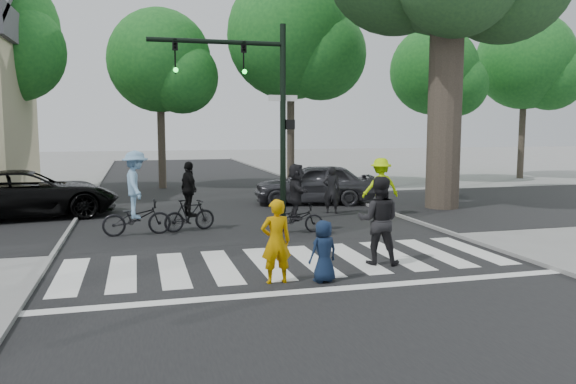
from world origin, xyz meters
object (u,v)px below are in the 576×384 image
at_px(car_suv, 28,194).
at_px(car_grey, 314,184).
at_px(cyclist_left, 136,199).
at_px(cyclist_right, 296,202).
at_px(pedestrian_woman, 276,241).
at_px(pedestrian_child, 324,251).
at_px(cyclist_mid, 189,203).
at_px(traffic_signal, 256,94).
at_px(pedestrian_adult, 379,220).

relative_size(car_suv, car_grey, 1.24).
xyz_separation_m(cyclist_left, cyclist_right, (4.27, -0.78, -0.14)).
bearing_deg(pedestrian_woman, pedestrian_child, 168.02).
bearing_deg(cyclist_mid, cyclist_left, -169.61).
bearing_deg(cyclist_right, pedestrian_child, -99.88).
distance_m(traffic_signal, pedestrian_child, 7.63).
height_order(pedestrian_woman, pedestrian_adult, pedestrian_adult).
bearing_deg(traffic_signal, cyclist_left, -161.62).
distance_m(pedestrian_woman, cyclist_left, 6.09).
bearing_deg(car_grey, pedestrian_woman, -9.57).
xyz_separation_m(pedestrian_child, car_suv, (-6.80, 9.64, 0.18)).
bearing_deg(car_grey, pedestrian_adult, 2.50).
distance_m(cyclist_left, car_grey, 8.04).
bearing_deg(car_grey, cyclist_right, -10.67).
bearing_deg(car_suv, traffic_signal, -121.78).
relative_size(pedestrian_woman, pedestrian_adult, 0.85).
relative_size(traffic_signal, pedestrian_woman, 3.74).
xyz_separation_m(traffic_signal, cyclist_mid, (-2.12, -0.92, -3.09)).
xyz_separation_m(pedestrian_woman, pedestrian_adult, (2.47, 0.89, 0.15)).
bearing_deg(cyclist_left, cyclist_mid, 10.39).
distance_m(traffic_signal, car_suv, 8.10).
xyz_separation_m(cyclist_left, car_grey, (6.53, 4.69, -0.23)).
height_order(traffic_signal, car_suv, traffic_signal).
relative_size(pedestrian_child, car_suv, 0.21).
xyz_separation_m(pedestrian_woman, cyclist_mid, (-1.08, 5.80, 0.01)).
bearing_deg(cyclist_mid, car_grey, 40.95).
xyz_separation_m(pedestrian_woman, car_grey, (4.01, 10.23, -0.03)).
bearing_deg(cyclist_right, traffic_signal, 109.83).
relative_size(traffic_signal, cyclist_mid, 3.05).
bearing_deg(traffic_signal, pedestrian_child, -91.22).
distance_m(traffic_signal, cyclist_right, 3.69).
relative_size(pedestrian_child, car_grey, 0.26).
bearing_deg(pedestrian_child, cyclist_mid, -87.74).
bearing_deg(traffic_signal, pedestrian_woman, -98.75).
height_order(traffic_signal, cyclist_right, traffic_signal).
distance_m(pedestrian_woman, car_grey, 10.99).
relative_size(pedestrian_child, cyclist_mid, 0.60).
distance_m(pedestrian_child, cyclist_right, 4.99).
relative_size(traffic_signal, pedestrian_child, 5.04).
height_order(pedestrian_woman, cyclist_right, cyclist_right).
height_order(traffic_signal, pedestrian_adult, traffic_signal).
relative_size(pedestrian_child, cyclist_right, 0.62).
bearing_deg(pedestrian_child, pedestrian_woman, -26.01).
bearing_deg(cyclist_mid, pedestrian_adult, -54.11).
xyz_separation_m(pedestrian_adult, cyclist_left, (-4.99, 4.65, 0.05)).
relative_size(cyclist_mid, car_grey, 0.44).
height_order(pedestrian_woman, car_suv, pedestrian_woman).
xyz_separation_m(pedestrian_woman, car_suv, (-5.91, 9.48, -0.02)).
height_order(pedestrian_woman, pedestrian_child, pedestrian_woman).
xyz_separation_m(cyclist_mid, car_grey, (5.10, 4.42, -0.04)).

